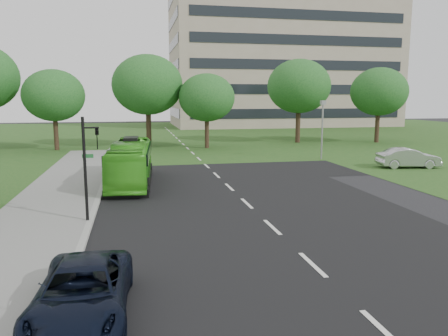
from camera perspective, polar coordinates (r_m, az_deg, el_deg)
name	(u,v)px	position (r m, az deg, el deg)	size (l,w,h in m)	color
ground	(258,214)	(19.32, 4.50, -6.06)	(160.00, 160.00, 0.00)	black
street_surfaces	(188,152)	(41.25, -4.77, 2.09)	(120.00, 120.00, 0.15)	black
office_building	(281,58)	(84.69, 7.41, 14.09)	(40.10, 20.10, 25.00)	gray
tree_park_a	(54,96)	(45.71, -21.35, 8.81)	(5.88, 5.88, 7.81)	black
tree_park_b	(148,85)	(46.15, -9.95, 10.64)	(7.23, 7.23, 9.47)	black
tree_park_c	(207,98)	(44.39, -2.28, 9.16)	(5.65, 5.65, 7.50)	black
tree_park_d	(299,86)	(50.67, 9.76, 10.47)	(7.11, 7.11, 9.40)	black
tree_park_e	(379,92)	(53.07, 19.60, 9.37)	(6.36, 6.36, 8.48)	black
bus	(131,163)	(26.42, -12.09, 0.68)	(2.12, 9.08, 2.53)	green
sedan	(408,158)	(34.63, 22.93, 1.22)	(1.54, 4.40, 1.45)	#B1B1B6
suv	(83,292)	(10.93, -17.99, -15.20)	(2.10, 4.55, 1.26)	black
traffic_light	(88,162)	(18.22, -17.32, 0.80)	(0.69, 0.19, 4.33)	black
camera_pole	(322,122)	(37.06, 12.74, 5.94)	(0.42, 0.36, 4.86)	gray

